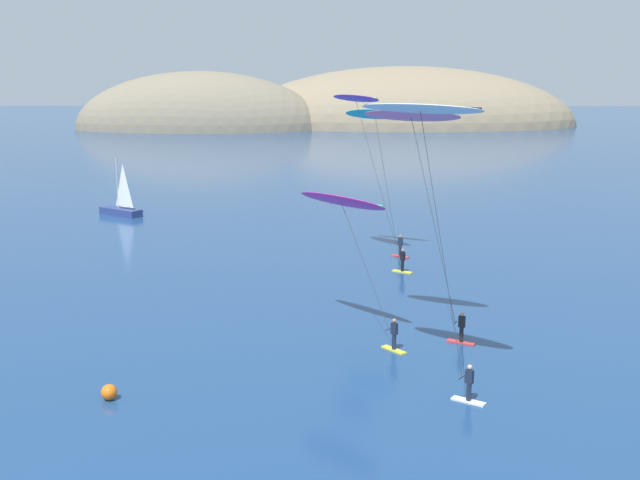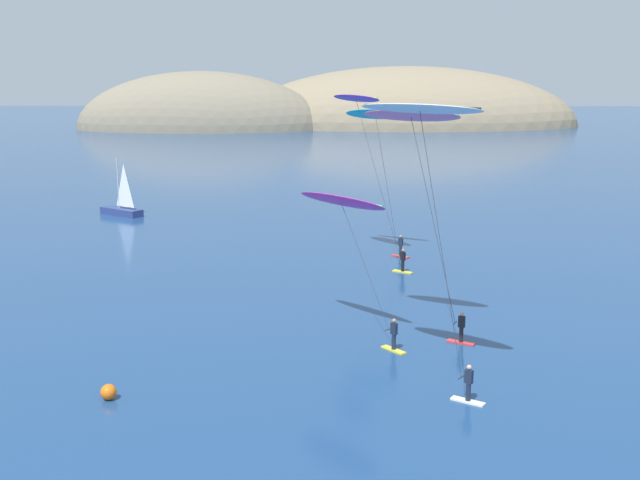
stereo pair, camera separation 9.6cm
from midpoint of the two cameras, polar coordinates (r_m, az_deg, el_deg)
name	(u,v)px [view 1 (the left image)]	position (r m, az deg, el deg)	size (l,w,h in m)	color
headland_island	(330,127)	(204.60, 0.70, 8.07)	(124.91, 51.10, 30.03)	#7A705B
sailboat_near	(119,209)	(81.73, -14.17, 2.18)	(5.42, 4.20, 5.70)	navy
kitesurfer_pink	(415,131)	(41.76, 6.69, 7.72)	(6.25, 3.75, 12.19)	red
kitesurfer_cyan	(377,127)	(61.19, 4.06, 8.02)	(5.16, 3.25, 11.27)	red
kitesurfer_magenta	(345,210)	(42.28, 1.72, 2.14)	(5.95, 6.28, 7.75)	yellow
kitesurfer_white	(424,128)	(34.33, 7.32, 7.89)	(5.78, 4.65, 12.80)	silver
kitesurfer_purple	(359,111)	(58.89, 2.76, 9.15)	(6.19, 6.72, 12.41)	yellow
marker_buoy	(109,392)	(36.65, -14.85, -10.42)	(0.70, 0.70, 0.70)	orange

